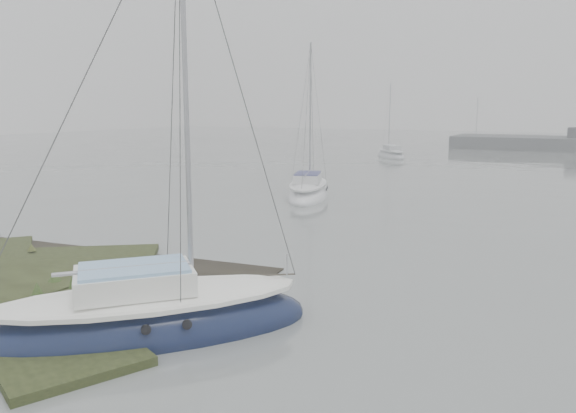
{
  "coord_description": "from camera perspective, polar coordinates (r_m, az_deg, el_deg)",
  "views": [
    {
      "loc": [
        9.16,
        -7.58,
        4.69
      ],
      "look_at": [
        1.7,
        6.88,
        1.8
      ],
      "focal_mm": 35.0,
      "sensor_mm": 36.0,
      "label": 1
    }
  ],
  "objects": [
    {
      "name": "sailboat_far_c",
      "position": [
        71.65,
        18.87,
        5.94
      ],
      "size": [
        4.59,
        3.38,
        6.25
      ],
      "rotation": [
        0.0,
        0.0,
        1.08
      ],
      "color": "#B0B5B9",
      "rests_on": "ground"
    },
    {
      "name": "sailboat_white",
      "position": [
        29.5,
        2.06,
        1.44
      ],
      "size": [
        3.88,
        6.42,
        8.61
      ],
      "rotation": [
        0.0,
        0.0,
        0.33
      ],
      "color": "white",
      "rests_on": "ground"
    },
    {
      "name": "sailboat_far_a",
      "position": [
        54.16,
        10.42,
        5.19
      ],
      "size": [
        4.61,
        5.3,
        7.51
      ],
      "rotation": [
        0.0,
        0.0,
        0.65
      ],
      "color": "#B8BBC2",
      "rests_on": "ground"
    },
    {
      "name": "ground",
      "position": [
        38.96,
        13.53,
        2.88
      ],
      "size": [
        160.0,
        160.0,
        0.0
      ],
      "primitive_type": "plane",
      "color": "slate",
      "rests_on": "ground"
    },
    {
      "name": "sailboat_main",
      "position": [
        12.31,
        -13.82,
        -11.14
      ],
      "size": [
        6.3,
        6.49,
        9.62
      ],
      "rotation": [
        0.0,
        0.0,
        -0.76
      ],
      "color": "#0F1835",
      "rests_on": "ground"
    }
  ]
}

